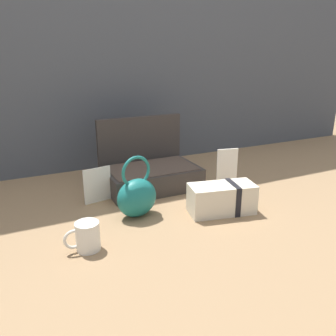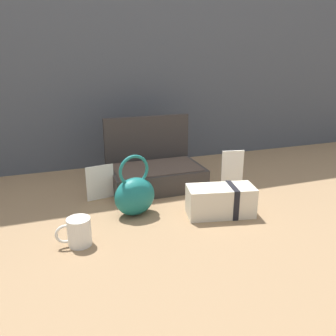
{
  "view_description": "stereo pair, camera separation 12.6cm",
  "coord_description": "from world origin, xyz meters",
  "px_view_note": "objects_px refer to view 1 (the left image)",
  "views": [
    {
      "loc": [
        -0.5,
        -1.1,
        0.55
      ],
      "look_at": [
        0.02,
        -0.02,
        0.15
      ],
      "focal_mm": 36.49,
      "sensor_mm": 36.0,
      "label": 1
    },
    {
      "loc": [
        -0.39,
        -1.15,
        0.55
      ],
      "look_at": [
        0.02,
        -0.02,
        0.15
      ],
      "focal_mm": 36.49,
      "sensor_mm": 36.0,
      "label": 2
    }
  ],
  "objects_px": {
    "cream_toiletry_bag": "(223,199)",
    "poster_card_right": "(97,185)",
    "open_suitcase": "(149,171)",
    "coffee_mug": "(87,236)",
    "teal_pouch_handbag": "(137,196)",
    "info_card_left": "(227,169)"
  },
  "relations": [
    {
      "from": "cream_toiletry_bag",
      "to": "open_suitcase",
      "type": "bearing_deg",
      "value": 110.81
    },
    {
      "from": "cream_toiletry_bag",
      "to": "info_card_left",
      "type": "relative_size",
      "value": 1.45
    },
    {
      "from": "teal_pouch_handbag",
      "to": "coffee_mug",
      "type": "xyz_separation_m",
      "value": [
        -0.21,
        -0.15,
        -0.03
      ]
    },
    {
      "from": "cream_toiletry_bag",
      "to": "coffee_mug",
      "type": "bearing_deg",
      "value": -175.38
    },
    {
      "from": "teal_pouch_handbag",
      "to": "open_suitcase",
      "type": "bearing_deg",
      "value": 59.11
    },
    {
      "from": "coffee_mug",
      "to": "info_card_left",
      "type": "bearing_deg",
      "value": 19.69
    },
    {
      "from": "info_card_left",
      "to": "poster_card_right",
      "type": "relative_size",
      "value": 1.26
    },
    {
      "from": "info_card_left",
      "to": "poster_card_right",
      "type": "height_order",
      "value": "info_card_left"
    },
    {
      "from": "open_suitcase",
      "to": "poster_card_right",
      "type": "bearing_deg",
      "value": -163.51
    },
    {
      "from": "open_suitcase",
      "to": "coffee_mug",
      "type": "bearing_deg",
      "value": -132.23
    },
    {
      "from": "cream_toiletry_bag",
      "to": "teal_pouch_handbag",
      "type": "bearing_deg",
      "value": 159.91
    },
    {
      "from": "coffee_mug",
      "to": "poster_card_right",
      "type": "height_order",
      "value": "poster_card_right"
    },
    {
      "from": "coffee_mug",
      "to": "poster_card_right",
      "type": "xyz_separation_m",
      "value": [
        0.12,
        0.33,
        0.03
      ]
    },
    {
      "from": "cream_toiletry_bag",
      "to": "poster_card_right",
      "type": "relative_size",
      "value": 1.82
    },
    {
      "from": "coffee_mug",
      "to": "cream_toiletry_bag",
      "type": "bearing_deg",
      "value": 4.62
    },
    {
      "from": "teal_pouch_handbag",
      "to": "info_card_left",
      "type": "distance_m",
      "value": 0.45
    },
    {
      "from": "cream_toiletry_bag",
      "to": "poster_card_right",
      "type": "distance_m",
      "value": 0.48
    },
    {
      "from": "teal_pouch_handbag",
      "to": "cream_toiletry_bag",
      "type": "xyz_separation_m",
      "value": [
        0.29,
        -0.11,
        -0.02
      ]
    },
    {
      "from": "open_suitcase",
      "to": "cream_toiletry_bag",
      "type": "distance_m",
      "value": 0.39
    },
    {
      "from": "open_suitcase",
      "to": "teal_pouch_handbag",
      "type": "height_order",
      "value": "open_suitcase"
    },
    {
      "from": "coffee_mug",
      "to": "open_suitcase",
      "type": "bearing_deg",
      "value": 47.77
    },
    {
      "from": "open_suitcase",
      "to": "poster_card_right",
      "type": "xyz_separation_m",
      "value": [
        -0.25,
        -0.07,
        -0.0
      ]
    }
  ]
}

